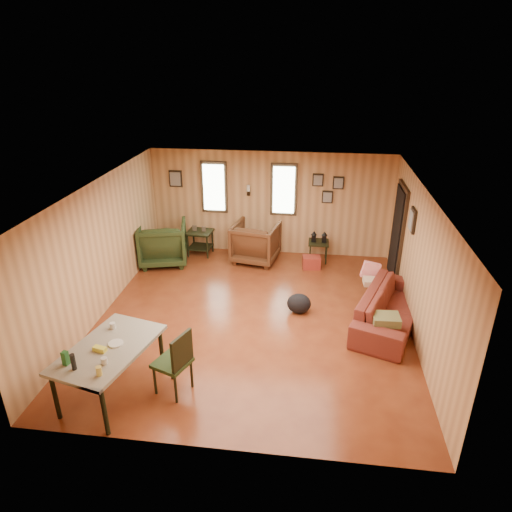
{
  "coord_description": "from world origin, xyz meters",
  "views": [
    {
      "loc": [
        0.96,
        -6.99,
        4.44
      ],
      "look_at": [
        0.0,
        0.4,
        1.05
      ],
      "focal_mm": 32.0,
      "sensor_mm": 36.0,
      "label": 1
    }
  ],
  "objects": [
    {
      "name": "room",
      "position": [
        0.17,
        0.27,
        1.21
      ],
      "size": [
        5.54,
        6.04,
        2.44
      ],
      "color": "brown",
      "rests_on": "ground"
    },
    {
      "name": "sofa",
      "position": [
        2.4,
        0.11,
        0.43
      ],
      "size": [
        1.37,
        2.29,
        0.86
      ],
      "primitive_type": "imported",
      "rotation": [
        0.0,
        0.0,
        1.22
      ],
      "color": "maroon",
      "rests_on": "ground"
    },
    {
      "name": "recliner_brown",
      "position": [
        -0.27,
        2.45,
        0.5
      ],
      "size": [
        1.11,
        1.06,
        0.99
      ],
      "primitive_type": "imported",
      "rotation": [
        0.0,
        0.0,
        2.96
      ],
      "color": "#502D18",
      "rests_on": "ground"
    },
    {
      "name": "recliner_green",
      "position": [
        -2.32,
        2.08,
        0.53
      ],
      "size": [
        1.23,
        1.18,
        1.05
      ],
      "primitive_type": "imported",
      "rotation": [
        0.0,
        0.0,
        -2.89
      ],
      "color": "#253417",
      "rests_on": "ground"
    },
    {
      "name": "end_table",
      "position": [
        -1.61,
        2.64,
        0.4
      ],
      "size": [
        0.6,
        0.55,
        0.71
      ],
      "rotation": [
        0.0,
        0.0,
        -0.08
      ],
      "color": "black",
      "rests_on": "ground"
    },
    {
      "name": "side_table",
      "position": [
        1.14,
        2.62,
        0.49
      ],
      "size": [
        0.45,
        0.45,
        0.72
      ],
      "rotation": [
        0.0,
        0.0,
        0.0
      ],
      "color": "black",
      "rests_on": "ground"
    },
    {
      "name": "cooler",
      "position": [
        1.0,
        2.22,
        0.14
      ],
      "size": [
        0.41,
        0.32,
        0.27
      ],
      "rotation": [
        0.0,
        0.0,
        0.12
      ],
      "color": "maroon",
      "rests_on": "ground"
    },
    {
      "name": "backpack",
      "position": [
        0.81,
        0.29,
        0.19
      ],
      "size": [
        0.48,
        0.38,
        0.38
      ],
      "rotation": [
        0.0,
        0.0,
        0.13
      ],
      "color": "black",
      "rests_on": "ground"
    },
    {
      "name": "sofa_pillows",
      "position": [
        2.19,
        0.19,
        0.51
      ],
      "size": [
        0.51,
        1.83,
        0.38
      ],
      "rotation": [
        0.0,
        0.0,
        0.05
      ],
      "color": "brown",
      "rests_on": "sofa"
    },
    {
      "name": "dining_table",
      "position": [
        -1.68,
        -2.22,
        0.71
      ],
      "size": [
        1.25,
        1.7,
        1.0
      ],
      "rotation": [
        0.0,
        0.0,
        -0.24
      ],
      "color": "gray",
      "rests_on": "ground"
    },
    {
      "name": "dining_chair",
      "position": [
        -0.79,
        -2.08,
        0.56
      ],
      "size": [
        0.58,
        0.58,
        0.99
      ],
      "rotation": [
        0.0,
        0.0,
        -0.38
      ],
      "color": "#253417",
      "rests_on": "ground"
    }
  ]
}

